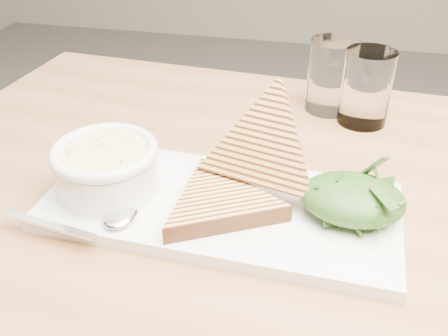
% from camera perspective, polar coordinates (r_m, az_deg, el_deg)
% --- Properties ---
extents(table_top, '(1.22, 0.86, 0.04)m').
position_cam_1_polar(table_top, '(0.62, 9.91, -6.19)').
color(table_top, '#986745').
rests_on(table_top, ground).
extents(table_leg_bl, '(0.06, 0.06, 0.74)m').
position_cam_1_polar(table_leg_bl, '(1.25, -15.84, -6.80)').
color(table_leg_bl, '#986745').
rests_on(table_leg_bl, ground).
extents(platter, '(0.42, 0.20, 0.02)m').
position_cam_1_polar(platter, '(0.59, -0.43, -4.44)').
color(platter, white).
rests_on(platter, table_top).
extents(soup_bowl, '(0.12, 0.12, 0.05)m').
position_cam_1_polar(soup_bowl, '(0.61, -13.15, -0.61)').
color(soup_bowl, white).
rests_on(soup_bowl, platter).
extents(soup, '(0.10, 0.10, 0.01)m').
position_cam_1_polar(soup, '(0.59, -13.49, 1.69)').
color(soup, '#E8DB8D').
rests_on(soup, soup_bowl).
extents(bowl_rim, '(0.13, 0.13, 0.01)m').
position_cam_1_polar(bowl_rim, '(0.59, -13.51, 1.86)').
color(bowl_rim, white).
rests_on(bowl_rim, soup_bowl).
extents(sandwich_flat, '(0.23, 0.23, 0.02)m').
position_cam_1_polar(sandwich_flat, '(0.57, -0.57, -4.00)').
color(sandwich_flat, '#D8994B').
rests_on(sandwich_flat, platter).
extents(sandwich_lean, '(0.20, 0.20, 0.19)m').
position_cam_1_polar(sandwich_lean, '(0.58, 4.44, 2.16)').
color(sandwich_lean, '#D8994B').
rests_on(sandwich_lean, sandwich_flat).
extents(salad_base, '(0.12, 0.09, 0.04)m').
position_cam_1_polar(salad_base, '(0.57, 14.48, -3.42)').
color(salad_base, '#1A3711').
rests_on(salad_base, platter).
extents(arugula_pile, '(0.11, 0.10, 0.05)m').
position_cam_1_polar(arugula_pile, '(0.57, 14.54, -3.03)').
color(arugula_pile, '#305B1B').
rests_on(arugula_pile, platter).
extents(spoon_bowl, '(0.04, 0.05, 0.01)m').
position_cam_1_polar(spoon_bowl, '(0.57, -11.73, -5.38)').
color(spoon_bowl, silver).
rests_on(spoon_bowl, platter).
extents(spoon_handle, '(0.12, 0.03, 0.00)m').
position_cam_1_polar(spoon_handle, '(0.58, -19.44, -6.13)').
color(spoon_handle, silver).
rests_on(spoon_handle, platter).
extents(glass_near, '(0.08, 0.08, 0.12)m').
position_cam_1_polar(glass_near, '(0.80, 15.94, 8.83)').
color(glass_near, white).
rests_on(glass_near, table_top).
extents(glass_far, '(0.08, 0.08, 0.12)m').
position_cam_1_polar(glass_far, '(0.83, 12.17, 10.25)').
color(glass_far, white).
rests_on(glass_far, table_top).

